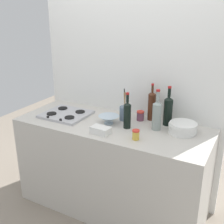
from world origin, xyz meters
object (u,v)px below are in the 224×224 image
wine_bottle_leftmost (168,110)px  mixing_bowl (109,119)px  stovetop_hob (66,114)px  condiment_jar_front (136,135)px  utensil_crock (124,113)px  condiment_jar_rear (140,116)px  wine_bottle_mid_right (152,105)px  plate_stack (183,128)px  wine_bottle_rightmost (157,115)px  wine_bottle_mid_left (127,114)px  butter_dish (101,130)px

wine_bottle_leftmost → mixing_bowl: 0.54m
stovetop_hob → condiment_jar_front: bearing=-11.5°
utensil_crock → condiment_jar_front: size_ratio=3.68×
mixing_bowl → condiment_jar_rear: size_ratio=2.09×
wine_bottle_leftmost → mixing_bowl: bearing=-154.4°
condiment_jar_front → condiment_jar_rear: (-0.13, 0.40, 0.00)m
wine_bottle_mid_right → utensil_crock: wine_bottle_mid_right is taller
plate_stack → wine_bottle_rightmost: (-0.22, -0.04, 0.09)m
wine_bottle_mid_right → wine_bottle_rightmost: size_ratio=0.97×
mixing_bowl → utensil_crock: size_ratio=0.63×
mixing_bowl → wine_bottle_mid_right: bearing=42.3°
mixing_bowl → utensil_crock: bearing=60.7°
utensil_crock → condiment_jar_rear: bearing=24.7°
wine_bottle_mid_right → condiment_jar_rear: 0.14m
plate_stack → utensil_crock: 0.57m
wine_bottle_mid_left → wine_bottle_mid_right: size_ratio=0.92×
wine_bottle_mid_right → butter_dish: (-0.26, -0.50, -0.11)m
condiment_jar_front → mixing_bowl: bearing=152.3°
mixing_bowl → butter_dish: size_ratio=1.16×
plate_stack → wine_bottle_mid_right: size_ratio=0.68×
wine_bottle_leftmost → condiment_jar_front: (-0.13, -0.42, -0.10)m
wine_bottle_leftmost → wine_bottle_mid_left: (-0.29, -0.24, -0.01)m
wine_bottle_mid_right → wine_bottle_rightmost: bearing=-58.1°
butter_dish → utensil_crock: utensil_crock is taller
wine_bottle_rightmost → butter_dish: wine_bottle_rightmost is taller
wine_bottle_mid_left → condiment_jar_front: 0.26m
stovetop_hob → wine_bottle_mid_left: size_ratio=1.33×
wine_bottle_rightmost → mixing_bowl: 0.45m
wine_bottle_leftmost → mixing_bowl: wine_bottle_leftmost is taller
plate_stack → wine_bottle_mid_left: bearing=-164.9°
wine_bottle_rightmost → condiment_jar_front: wine_bottle_rightmost is taller
butter_dish → condiment_jar_rear: size_ratio=1.80×
butter_dish → stovetop_hob: bearing=158.7°
butter_dish → wine_bottle_rightmost: bearing=38.1°
stovetop_hob → wine_bottle_mid_right: (0.78, 0.30, 0.13)m
wine_bottle_leftmost → condiment_jar_rear: wine_bottle_leftmost is taller
utensil_crock → condiment_jar_rear: (0.14, 0.06, -0.03)m
stovetop_hob → condiment_jar_rear: bearing=18.3°
wine_bottle_mid_right → condiment_jar_rear: (-0.08, -0.06, -0.10)m
wine_bottle_rightmost → plate_stack: bearing=9.2°
mixing_bowl → utensil_crock: (0.09, 0.15, 0.03)m
butter_dish → condiment_jar_front: size_ratio=1.99×
stovetop_hob → wine_bottle_mid_right: wine_bottle_mid_right is taller
wine_bottle_leftmost → wine_bottle_mid_right: size_ratio=1.02×
wine_bottle_rightmost → butter_dish: bearing=-141.9°
wine_bottle_leftmost → wine_bottle_rightmost: bearing=-109.3°
mixing_bowl → condiment_jar_rear: bearing=43.9°
mixing_bowl → wine_bottle_leftmost: bearing=25.6°
plate_stack → condiment_jar_rear: bearing=167.3°
utensil_crock → mixing_bowl: bearing=-119.3°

